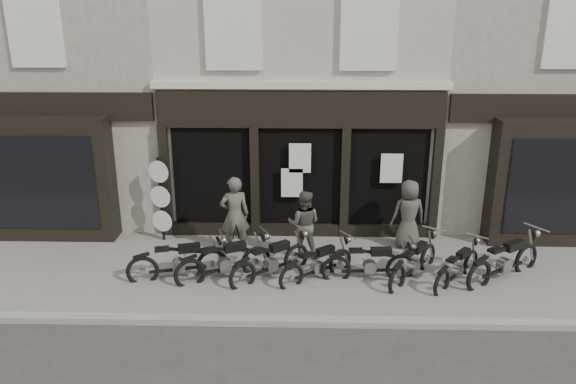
{
  "coord_description": "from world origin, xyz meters",
  "views": [
    {
      "loc": [
        0.04,
        -10.77,
        5.94
      ],
      "look_at": [
        -0.27,
        1.6,
        1.76
      ],
      "focal_mm": 35.0,
      "sensor_mm": 36.0,
      "label": 1
    }
  ],
  "objects_px": {
    "motorcycle_5": "(414,265)",
    "man_centre": "(304,224)",
    "motorcycle_0": "(179,264)",
    "motorcycle_4": "(370,266)",
    "advert_sign_post": "(161,203)",
    "man_right": "(408,214)",
    "motorcycle_1": "(225,264)",
    "motorcycle_3": "(317,267)",
    "motorcycle_7": "(504,264)",
    "man_left": "(235,215)",
    "motorcycle_6": "(457,270)",
    "motorcycle_2": "(271,264)"
  },
  "relations": [
    {
      "from": "motorcycle_2",
      "to": "advert_sign_post",
      "type": "distance_m",
      "value": 3.56
    },
    {
      "from": "motorcycle_2",
      "to": "motorcycle_3",
      "type": "height_order",
      "value": "motorcycle_2"
    },
    {
      "from": "man_centre",
      "to": "advert_sign_post",
      "type": "xyz_separation_m",
      "value": [
        -3.62,
        0.86,
        0.19
      ]
    },
    {
      "from": "motorcycle_6",
      "to": "man_right",
      "type": "distance_m",
      "value": 2.07
    },
    {
      "from": "motorcycle_0",
      "to": "man_left",
      "type": "xyz_separation_m",
      "value": [
        1.1,
        1.36,
        0.66
      ]
    },
    {
      "from": "motorcycle_0",
      "to": "motorcycle_3",
      "type": "relative_size",
      "value": 1.26
    },
    {
      "from": "motorcycle_0",
      "to": "motorcycle_1",
      "type": "relative_size",
      "value": 1.05
    },
    {
      "from": "motorcycle_3",
      "to": "motorcycle_7",
      "type": "bearing_deg",
      "value": -35.25
    },
    {
      "from": "motorcycle_7",
      "to": "man_centre",
      "type": "xyz_separation_m",
      "value": [
        -4.45,
        1.04,
        0.5
      ]
    },
    {
      "from": "motorcycle_0",
      "to": "motorcycle_4",
      "type": "xyz_separation_m",
      "value": [
        4.24,
        0.07,
        -0.02
      ]
    },
    {
      "from": "motorcycle_2",
      "to": "motorcycle_5",
      "type": "bearing_deg",
      "value": -39.1
    },
    {
      "from": "motorcycle_4",
      "to": "man_centre",
      "type": "relative_size",
      "value": 1.29
    },
    {
      "from": "man_centre",
      "to": "man_right",
      "type": "relative_size",
      "value": 0.95
    },
    {
      "from": "motorcycle_6",
      "to": "man_left",
      "type": "distance_m",
      "value": 5.28
    },
    {
      "from": "motorcycle_5",
      "to": "man_right",
      "type": "bearing_deg",
      "value": 33.06
    },
    {
      "from": "man_right",
      "to": "motorcycle_2",
      "type": "bearing_deg",
      "value": 16.56
    },
    {
      "from": "motorcycle_3",
      "to": "man_centre",
      "type": "bearing_deg",
      "value": 68.35
    },
    {
      "from": "motorcycle_7",
      "to": "man_left",
      "type": "bearing_deg",
      "value": 134.57
    },
    {
      "from": "motorcycle_0",
      "to": "motorcycle_2",
      "type": "bearing_deg",
      "value": -12.49
    },
    {
      "from": "motorcycle_4",
      "to": "motorcycle_6",
      "type": "distance_m",
      "value": 1.91
    },
    {
      "from": "motorcycle_0",
      "to": "motorcycle_5",
      "type": "height_order",
      "value": "motorcycle_0"
    },
    {
      "from": "motorcycle_1",
      "to": "motorcycle_2",
      "type": "relative_size",
      "value": 1.15
    },
    {
      "from": "motorcycle_1",
      "to": "advert_sign_post",
      "type": "bearing_deg",
      "value": 106.37
    },
    {
      "from": "man_left",
      "to": "man_right",
      "type": "height_order",
      "value": "man_left"
    },
    {
      "from": "motorcycle_3",
      "to": "motorcycle_7",
      "type": "relative_size",
      "value": 0.84
    },
    {
      "from": "motorcycle_5",
      "to": "man_centre",
      "type": "xyz_separation_m",
      "value": [
        -2.45,
        1.04,
        0.54
      ]
    },
    {
      "from": "motorcycle_6",
      "to": "motorcycle_7",
      "type": "distance_m",
      "value": 1.09
    },
    {
      "from": "motorcycle_0",
      "to": "motorcycle_5",
      "type": "xyz_separation_m",
      "value": [
        5.22,
        0.14,
        -0.02
      ]
    },
    {
      "from": "motorcycle_1",
      "to": "man_centre",
      "type": "distance_m",
      "value": 2.16
    },
    {
      "from": "motorcycle_2",
      "to": "advert_sign_post",
      "type": "relative_size",
      "value": 0.78
    },
    {
      "from": "motorcycle_3",
      "to": "man_left",
      "type": "relative_size",
      "value": 0.9
    },
    {
      "from": "motorcycle_2",
      "to": "man_centre",
      "type": "bearing_deg",
      "value": 16.36
    },
    {
      "from": "motorcycle_1",
      "to": "man_right",
      "type": "relative_size",
      "value": 1.21
    },
    {
      "from": "motorcycle_1",
      "to": "motorcycle_6",
      "type": "height_order",
      "value": "motorcycle_1"
    },
    {
      "from": "motorcycle_2",
      "to": "motorcycle_3",
      "type": "distance_m",
      "value": 1.03
    },
    {
      "from": "man_left",
      "to": "man_centre",
      "type": "bearing_deg",
      "value": 160.65
    },
    {
      "from": "motorcycle_0",
      "to": "motorcycle_4",
      "type": "height_order",
      "value": "motorcycle_0"
    },
    {
      "from": "motorcycle_7",
      "to": "motorcycle_0",
      "type": "bearing_deg",
      "value": 147.0
    },
    {
      "from": "motorcycle_6",
      "to": "advert_sign_post",
      "type": "height_order",
      "value": "advert_sign_post"
    },
    {
      "from": "motorcycle_3",
      "to": "advert_sign_post",
      "type": "bearing_deg",
      "value": 116.47
    },
    {
      "from": "man_right",
      "to": "man_centre",
      "type": "bearing_deg",
      "value": 2.78
    },
    {
      "from": "motorcycle_3",
      "to": "motorcycle_0",
      "type": "bearing_deg",
      "value": 144.34
    },
    {
      "from": "motorcycle_3",
      "to": "man_right",
      "type": "distance_m",
      "value": 2.94
    },
    {
      "from": "motorcycle_5",
      "to": "advert_sign_post",
      "type": "relative_size",
      "value": 0.77
    },
    {
      "from": "motorcycle_5",
      "to": "man_left",
      "type": "xyz_separation_m",
      "value": [
        -4.12,
        1.22,
        0.68
      ]
    },
    {
      "from": "motorcycle_2",
      "to": "motorcycle_6",
      "type": "xyz_separation_m",
      "value": [
        4.1,
        -0.12,
        -0.04
      ]
    },
    {
      "from": "motorcycle_7",
      "to": "man_left",
      "type": "relative_size",
      "value": 1.07
    },
    {
      "from": "motorcycle_7",
      "to": "advert_sign_post",
      "type": "height_order",
      "value": "advert_sign_post"
    },
    {
      "from": "motorcycle_2",
      "to": "motorcycle_3",
      "type": "bearing_deg",
      "value": -42.79
    },
    {
      "from": "motorcycle_0",
      "to": "motorcycle_6",
      "type": "relative_size",
      "value": 1.35
    }
  ]
}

